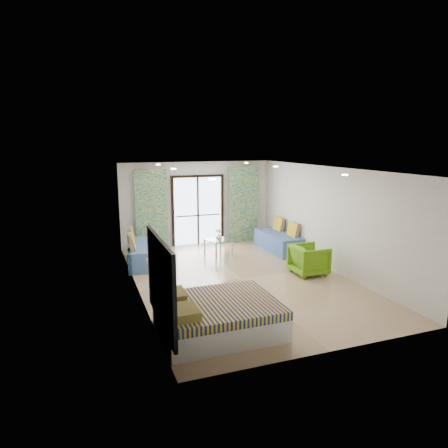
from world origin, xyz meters
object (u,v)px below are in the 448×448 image
object	(u,v)px
bed	(217,316)
daybed_left	(141,253)
coffee_table	(218,241)
daybed_right	(279,241)
armchair	(309,258)

from	to	relation	value
bed	daybed_left	size ratio (longest dim) A/B	1.01
daybed_left	coffee_table	size ratio (longest dim) A/B	2.38
bed	daybed_right	size ratio (longest dim) A/B	1.06
daybed_right	coffee_table	xyz separation A→B (m)	(-1.91, 0.23, 0.10)
daybed_right	coffee_table	size ratio (longest dim) A/B	2.28
daybed_right	armchair	world-z (taller)	daybed_right
armchair	daybed_right	bearing A→B (deg)	-8.96
daybed_right	coffee_table	world-z (taller)	daybed_right
bed	daybed_right	world-z (taller)	daybed_right
daybed_right	armchair	xyz separation A→B (m)	(-0.36, -2.32, 0.12)
daybed_right	daybed_left	bearing A→B (deg)	178.19
coffee_table	armchair	bearing A→B (deg)	-58.61
armchair	bed	bearing A→B (deg)	123.96
coffee_table	armchair	distance (m)	2.99
bed	armchair	xyz separation A→B (m)	(3.24, 2.20, 0.12)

